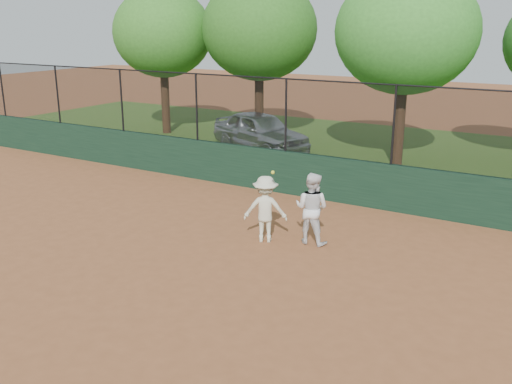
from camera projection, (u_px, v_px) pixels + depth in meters
The scene contains 10 objects.
ground at pixel (162, 274), 10.94m from camera, with size 80.00×80.00×0.00m, color brown.
back_wall at pixel (301, 174), 15.71m from camera, with size 26.00×0.20×1.20m, color #163120.
grass_strip at pixel (373, 154), 20.83m from camera, with size 36.00×12.00×0.01m, color #2F4F18.
parked_car at pixel (260, 131), 21.19m from camera, with size 1.71×4.25×1.45m, color #9DA2A6.
player_second at pixel (312, 208), 12.28m from camera, with size 0.77×0.60×1.58m, color white.
player_main at pixel (265, 209), 12.38m from camera, with size 1.10×0.90×1.71m.
fence_assembly at pixel (301, 115), 15.26m from camera, with size 26.00×0.06×2.00m.
tree_0 at pixel (162, 33), 23.56m from camera, with size 4.24×3.86×6.03m.
tree_1 at pixel (259, 29), 21.90m from camera, with size 4.56×4.15×6.34m.
tree_2 at pixel (406, 32), 18.11m from camera, with size 4.60×4.19×6.32m.
Camera 1 is at (6.65, -7.71, 4.66)m, focal length 40.00 mm.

